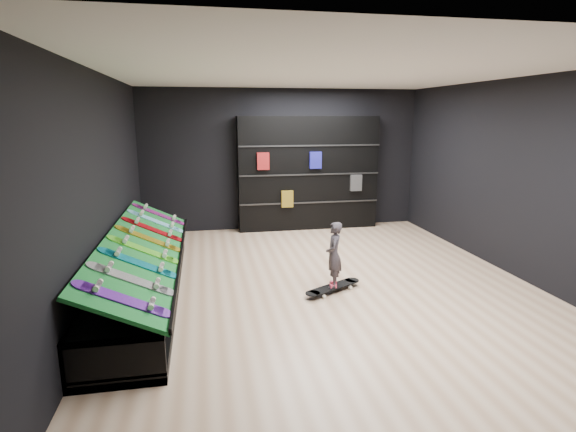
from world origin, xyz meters
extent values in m
cube|color=#CBAA89|center=(0.00, 0.00, 0.00)|extent=(6.00, 7.00, 0.01)
cube|color=white|center=(0.00, 0.00, 3.00)|extent=(6.00, 7.00, 0.01)
cube|color=black|center=(0.00, 3.50, 1.50)|extent=(6.00, 0.02, 3.00)
cube|color=black|center=(0.00, -3.50, 1.50)|extent=(6.00, 0.02, 3.00)
cube|color=black|center=(-3.00, 0.00, 1.50)|extent=(0.02, 7.00, 3.00)
cube|color=black|center=(3.00, 0.00, 1.50)|extent=(0.02, 7.00, 3.00)
cube|color=#0E591E|center=(-2.50, 0.00, 0.71)|extent=(0.92, 4.50, 0.46)
cube|color=black|center=(0.54, 3.32, 1.21)|extent=(3.03, 0.35, 2.43)
imported|color=black|center=(0.04, -0.36, 0.37)|extent=(0.20, 0.24, 0.56)
camera|label=1|loc=(-1.70, -6.09, 2.44)|focal=28.00mm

